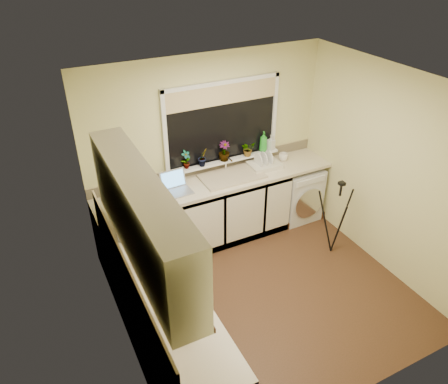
{
  "coord_description": "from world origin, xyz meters",
  "views": [
    {
      "loc": [
        -2.07,
        -3.07,
        3.63
      ],
      "look_at": [
        -0.24,
        0.55,
        1.15
      ],
      "focal_mm": 34.24,
      "sensor_mm": 36.0,
      "label": 1
    }
  ],
  "objects_px": {
    "plant_b": "(203,157)",
    "soap_bottle_clear": "(271,142)",
    "washing_machine": "(297,192)",
    "glass_jug": "(190,317)",
    "microwave": "(133,211)",
    "dish_rack": "(265,165)",
    "tripod": "(336,218)",
    "cup_back": "(283,157)",
    "plant_a": "(186,160)",
    "soap_bottle_green": "(263,141)",
    "cup_left": "(174,308)",
    "kettle": "(158,252)",
    "steel_jar": "(167,307)",
    "plant_c": "(224,151)",
    "laptop": "(176,186)",
    "plant_d": "(248,149)"
  },
  "relations": [
    {
      "from": "plant_b",
      "to": "soap_bottle_clear",
      "type": "xyz_separation_m",
      "value": [
        1.04,
        0.02,
        -0.02
      ]
    },
    {
      "from": "washing_machine",
      "to": "glass_jug",
      "type": "height_order",
      "value": "glass_jug"
    },
    {
      "from": "glass_jug",
      "to": "microwave",
      "type": "bearing_deg",
      "value": 89.94
    },
    {
      "from": "dish_rack",
      "to": "glass_jug",
      "type": "relative_size",
      "value": 2.4
    },
    {
      "from": "tripod",
      "to": "cup_back",
      "type": "height_order",
      "value": "tripod"
    },
    {
      "from": "dish_rack",
      "to": "plant_a",
      "type": "distance_m",
      "value": 1.1
    },
    {
      "from": "soap_bottle_green",
      "to": "cup_left",
      "type": "bearing_deg",
      "value": -135.66
    },
    {
      "from": "dish_rack",
      "to": "tripod",
      "type": "xyz_separation_m",
      "value": [
        0.48,
        -0.99,
        -0.4
      ]
    },
    {
      "from": "tripod",
      "to": "cup_left",
      "type": "xyz_separation_m",
      "value": [
        -2.5,
        -0.88,
        0.42
      ]
    },
    {
      "from": "kettle",
      "to": "soap_bottle_green",
      "type": "xyz_separation_m",
      "value": [
        2.0,
        1.38,
        0.17
      ]
    },
    {
      "from": "tripod",
      "to": "cup_left",
      "type": "height_order",
      "value": "tripod"
    },
    {
      "from": "dish_rack",
      "to": "soap_bottle_clear",
      "type": "height_order",
      "value": "soap_bottle_clear"
    },
    {
      "from": "washing_machine",
      "to": "steel_jar",
      "type": "relative_size",
      "value": 7.79
    },
    {
      "from": "microwave",
      "to": "plant_b",
      "type": "bearing_deg",
      "value": -51.6
    },
    {
      "from": "steel_jar",
      "to": "soap_bottle_green",
      "type": "relative_size",
      "value": 0.36
    },
    {
      "from": "glass_jug",
      "to": "cup_back",
      "type": "distance_m",
      "value": 3.12
    },
    {
      "from": "washing_machine",
      "to": "glass_jug",
      "type": "bearing_deg",
      "value": -142.23
    },
    {
      "from": "glass_jug",
      "to": "cup_left",
      "type": "xyz_separation_m",
      "value": [
        -0.07,
        0.18,
        -0.04
      ]
    },
    {
      "from": "plant_a",
      "to": "cup_back",
      "type": "xyz_separation_m",
      "value": [
        1.39,
        -0.12,
        -0.22
      ]
    },
    {
      "from": "dish_rack",
      "to": "cup_left",
      "type": "distance_m",
      "value": 2.76
    },
    {
      "from": "washing_machine",
      "to": "plant_c",
      "type": "relative_size",
      "value": 3.01
    },
    {
      "from": "tripod",
      "to": "plant_c",
      "type": "relative_size",
      "value": 3.98
    },
    {
      "from": "dish_rack",
      "to": "soap_bottle_green",
      "type": "bearing_deg",
      "value": 69.01
    },
    {
      "from": "plant_a",
      "to": "soap_bottle_green",
      "type": "xyz_separation_m",
      "value": [
        1.13,
        -0.0,
        0.02
      ]
    },
    {
      "from": "laptop",
      "to": "plant_a",
      "type": "relative_size",
      "value": 1.37
    },
    {
      "from": "laptop",
      "to": "soap_bottle_green",
      "type": "height_order",
      "value": "soap_bottle_green"
    },
    {
      "from": "steel_jar",
      "to": "washing_machine",
      "type": "bearing_deg",
      "value": 33.85
    },
    {
      "from": "glass_jug",
      "to": "soap_bottle_green",
      "type": "relative_size",
      "value": 0.62
    },
    {
      "from": "plant_c",
      "to": "soap_bottle_green",
      "type": "relative_size",
      "value": 0.94
    },
    {
      "from": "steel_jar",
      "to": "cup_back",
      "type": "relative_size",
      "value": 0.78
    },
    {
      "from": "washing_machine",
      "to": "steel_jar",
      "type": "xyz_separation_m",
      "value": [
        -2.61,
        -1.75,
        0.55
      ]
    },
    {
      "from": "laptop",
      "to": "plant_a",
      "type": "distance_m",
      "value": 0.38
    },
    {
      "from": "soap_bottle_clear",
      "to": "laptop",
      "type": "bearing_deg",
      "value": -171.96
    },
    {
      "from": "laptop",
      "to": "washing_machine",
      "type": "bearing_deg",
      "value": -4.54
    },
    {
      "from": "laptop",
      "to": "plant_b",
      "type": "xyz_separation_m",
      "value": [
        0.45,
        0.19,
        0.21
      ]
    },
    {
      "from": "glass_jug",
      "to": "soap_bottle_clear",
      "type": "relative_size",
      "value": 0.84
    },
    {
      "from": "kettle",
      "to": "soap_bottle_green",
      "type": "height_order",
      "value": "soap_bottle_green"
    },
    {
      "from": "washing_machine",
      "to": "cup_back",
      "type": "relative_size",
      "value": 6.08
    },
    {
      "from": "plant_d",
      "to": "soap_bottle_green",
      "type": "bearing_deg",
      "value": 7.02
    },
    {
      "from": "dish_rack",
      "to": "soap_bottle_clear",
      "type": "xyz_separation_m",
      "value": [
        0.2,
        0.18,
        0.22
      ]
    },
    {
      "from": "plant_c",
      "to": "cup_left",
      "type": "relative_size",
      "value": 2.44
    },
    {
      "from": "tripod",
      "to": "plant_a",
      "type": "bearing_deg",
      "value": 133.11
    },
    {
      "from": "dish_rack",
      "to": "cup_back",
      "type": "xyz_separation_m",
      "value": [
        0.34,
        0.06,
        0.02
      ]
    },
    {
      "from": "soap_bottle_green",
      "to": "tripod",
      "type": "bearing_deg",
      "value": -71.1
    },
    {
      "from": "kettle",
      "to": "dish_rack",
      "type": "xyz_separation_m",
      "value": [
        1.93,
        1.2,
        -0.09
      ]
    },
    {
      "from": "soap_bottle_clear",
      "to": "glass_jug",
      "type": "bearing_deg",
      "value": -133.96
    },
    {
      "from": "cup_left",
      "to": "plant_c",
      "type": "bearing_deg",
      "value": 53.74
    },
    {
      "from": "microwave",
      "to": "plant_d",
      "type": "height_order",
      "value": "plant_d"
    },
    {
      "from": "tripod",
      "to": "microwave",
      "type": "bearing_deg",
      "value": 158.67
    },
    {
      "from": "dish_rack",
      "to": "cup_left",
      "type": "bearing_deg",
      "value": -134.87
    }
  ]
}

